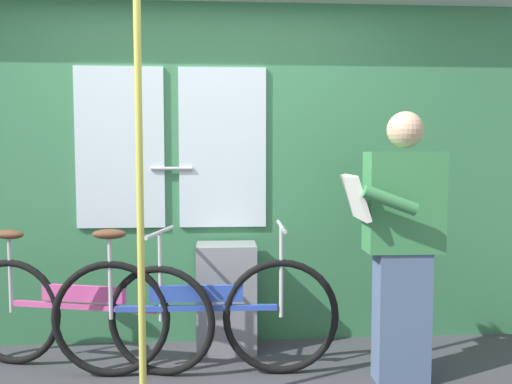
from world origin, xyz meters
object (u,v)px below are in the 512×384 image
at_px(trash_bin_by_wall, 226,297).
at_px(handrail_pole, 140,185).
at_px(bicycle_leaning_behind, 195,314).
at_px(bicycle_near_door, 83,312).
at_px(passenger_reading_newspaper, 401,241).

distance_m(trash_bin_by_wall, handrail_pole, 1.30).
xyz_separation_m(bicycle_leaning_behind, trash_bin_by_wall, (0.19, 0.39, -0.01)).
xyz_separation_m(trash_bin_by_wall, handrail_pole, (-0.43, -0.91, 0.82)).
height_order(trash_bin_by_wall, handrail_pole, handrail_pole).
relative_size(bicycle_near_door, trash_bin_by_wall, 2.23).
bearing_deg(handrail_pole, trash_bin_by_wall, 64.86).
bearing_deg(passenger_reading_newspaper, trash_bin_by_wall, -28.10).
xyz_separation_m(bicycle_leaning_behind, handrail_pole, (-0.24, -0.52, 0.81)).
xyz_separation_m(bicycle_near_door, passenger_reading_newspaper, (1.89, -0.29, 0.47)).
bearing_deg(passenger_reading_newspaper, bicycle_near_door, -7.83).
bearing_deg(handrail_pole, passenger_reading_newspaper, 14.02).
distance_m(passenger_reading_newspaper, handrail_pole, 1.52).
height_order(bicycle_near_door, handrail_pole, handrail_pole).
bearing_deg(handrail_pole, bicycle_near_door, 125.07).
bearing_deg(passenger_reading_newspaper, handrail_pole, 15.01).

